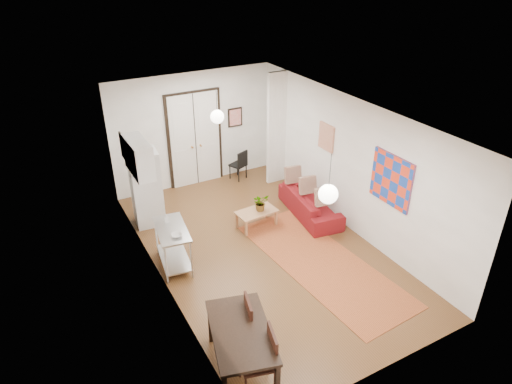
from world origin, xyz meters
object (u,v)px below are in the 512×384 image
fridge (146,188)px  dining_table (241,335)px  coffee_table (257,213)px  dining_chair_near (232,320)px  sofa (310,204)px  black_side_chair (237,161)px  dining_chair_far (254,352)px  kitchen_counter (173,242)px

fridge → dining_table: (-0.05, -4.65, -0.17)m
coffee_table → dining_chair_near: dining_chair_near is taller
sofa → dining_table: 4.69m
fridge → black_side_chair: fridge is taller
dining_chair_far → kitchen_counter: bearing=-163.5°
dining_table → black_side_chair: black_side_chair is taller
coffee_table → dining_chair_far: bearing=-119.3°
coffee_table → dining_table: (-2.07, -3.32, 0.36)m
kitchen_counter → dining_table: kitchen_counter is taller
dining_table → dining_chair_far: dining_chair_far is taller
kitchen_counter → black_side_chair: size_ratio=1.43×
fridge → dining_table: 4.65m
dining_chair_near → black_side_chair: 5.95m
fridge → dining_table: bearing=-84.9°
dining_table → kitchen_counter: bearing=90.0°
dining_table → dining_chair_near: size_ratio=1.63×
sofa → coffee_table: size_ratio=2.12×
kitchen_counter → coffee_table: bearing=20.3°
kitchen_counter → black_side_chair: 4.00m
kitchen_counter → fridge: (0.05, 1.78, 0.33)m
kitchen_counter → sofa: bearing=13.3°
black_side_chair → coffee_table: bearing=50.5°
kitchen_counter → dining_chair_far: 3.12m
sofa → kitchen_counter: (-3.41, -0.32, 0.25)m
coffee_table → black_side_chair: (0.72, 2.41, 0.13)m
fridge → dining_chair_far: fridge is taller
black_side_chair → dining_table: bearing=41.1°
kitchen_counter → black_side_chair: kitchen_counter is taller
coffee_table → black_side_chair: size_ratio=1.13×
coffee_table → dining_chair_far: (-2.01, -3.58, 0.22)m
sofa → fridge: (-3.36, 1.46, 0.58)m
sofa → dining_chair_near: (-3.34, -2.74, 0.28)m
dining_chair_far → dining_table: bearing=-149.7°
fridge → dining_chair_near: fridge is taller
fridge → dining_chair_far: (0.02, -4.90, -0.30)m
coffee_table → dining_chair_far: dining_chair_far is taller
sofa → coffee_table: (-1.34, 0.14, 0.06)m
coffee_table → dining_chair_near: (-2.01, -2.88, 0.22)m
sofa → dining_chair_far: bearing=143.8°
kitchen_counter → fridge: fridge is taller
dining_chair_near → fridge: bearing=-164.5°
coffee_table → black_side_chair: black_side_chair is taller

